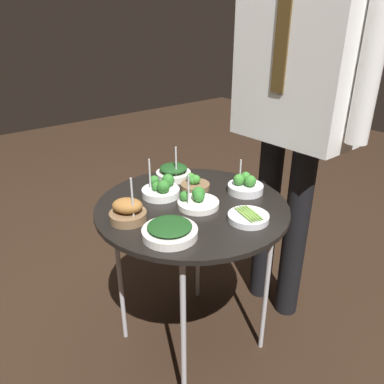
{
  "coord_description": "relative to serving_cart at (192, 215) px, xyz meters",
  "views": [
    {
      "loc": [
        0.96,
        -0.79,
        1.33
      ],
      "look_at": [
        0.0,
        0.0,
        0.74
      ],
      "focal_mm": 35.0,
      "sensor_mm": 36.0,
      "label": 1
    }
  ],
  "objects": [
    {
      "name": "ground_plane",
      "position": [
        0.0,
        0.0,
        -0.65
      ],
      "size": [
        8.0,
        8.0,
        0.0
      ],
      "primitive_type": "plane",
      "color": "black"
    },
    {
      "name": "serving_cart",
      "position": [
        0.0,
        0.0,
        0.0
      ],
      "size": [
        0.72,
        0.72,
        0.69
      ],
      "color": "black",
      "rests_on": "ground_plane"
    },
    {
      "name": "bowl_broccoli_near_rim",
      "position": [
        0.05,
        0.23,
        0.07
      ],
      "size": [
        0.14,
        0.14,
        0.12
      ],
      "color": "silver",
      "rests_on": "serving_cart"
    },
    {
      "name": "bowl_broccoli_back_right",
      "position": [
        -0.1,
        0.1,
        0.07
      ],
      "size": [
        0.12,
        0.12,
        0.06
      ],
      "color": "brown",
      "rests_on": "serving_cart"
    },
    {
      "name": "bowl_spinach_front_right",
      "position": [
        0.13,
        -0.2,
        0.07
      ],
      "size": [
        0.18,
        0.18,
        0.05
      ],
      "color": "silver",
      "rests_on": "serving_cart"
    },
    {
      "name": "bowl_broccoli_mid_right",
      "position": [
        -0.13,
        -0.04,
        0.07
      ],
      "size": [
        0.15,
        0.15,
        0.15
      ],
      "color": "white",
      "rests_on": "serving_cart"
    },
    {
      "name": "bowl_asparagus_far_rim",
      "position": [
        0.22,
        0.07,
        0.06
      ],
      "size": [
        0.14,
        0.14,
        0.03
      ],
      "color": "silver",
      "rests_on": "serving_cart"
    },
    {
      "name": "bowl_broccoli_back_left",
      "position": [
        0.03,
        0.0,
        0.07
      ],
      "size": [
        0.15,
        0.15,
        0.13
      ],
      "color": "silver",
      "rests_on": "serving_cart"
    },
    {
      "name": "bowl_spinach_center",
      "position": [
        -0.24,
        0.1,
        0.07
      ],
      "size": [
        0.15,
        0.15,
        0.15
      ],
      "color": "silver",
      "rests_on": "serving_cart"
    },
    {
      "name": "bowl_roast_mid_left",
      "position": [
        -0.04,
        -0.25,
        0.08
      ],
      "size": [
        0.13,
        0.13,
        0.17
      ],
      "color": "brown",
      "rests_on": "serving_cart"
    },
    {
      "name": "waiter_figure",
      "position": [
        0.05,
        0.49,
        0.45
      ],
      "size": [
        0.64,
        0.24,
        1.74
      ],
      "color": "black",
      "rests_on": "ground_plane"
    }
  ]
}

